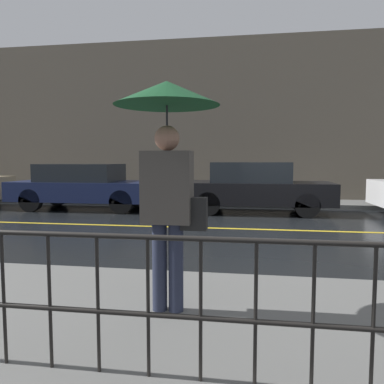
% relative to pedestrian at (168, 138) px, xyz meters
% --- Properties ---
extents(ground_plane, '(80.00, 80.00, 0.00)m').
position_rel_pedestrian_xyz_m(ground_plane, '(1.48, 5.18, -1.76)').
color(ground_plane, black).
extents(sidewalk_near, '(28.00, 2.59, 0.15)m').
position_rel_pedestrian_xyz_m(sidewalk_near, '(1.48, -0.04, -1.69)').
color(sidewalk_near, '#60605E').
rests_on(sidewalk_near, ground_plane).
extents(sidewalk_far, '(28.00, 1.80, 0.15)m').
position_rel_pedestrian_xyz_m(sidewalk_far, '(1.48, 10.01, -1.69)').
color(sidewalk_far, '#60605E').
rests_on(sidewalk_far, ground_plane).
extents(lane_marking, '(25.20, 0.12, 0.01)m').
position_rel_pedestrian_xyz_m(lane_marking, '(1.48, 5.18, -1.76)').
color(lane_marking, gold).
rests_on(lane_marking, ground_plane).
extents(building_storefront, '(28.00, 0.30, 6.16)m').
position_rel_pedestrian_xyz_m(building_storefront, '(1.48, 11.06, 1.32)').
color(building_storefront, '#706656').
rests_on(building_storefront, ground_plane).
extents(railing_foreground, '(12.00, 0.04, 0.94)m').
position_rel_pedestrian_xyz_m(railing_foreground, '(1.48, -1.08, -1.03)').
color(railing_foreground, black).
rests_on(railing_foreground, sidewalk_near).
extents(pedestrian, '(0.97, 0.97, 2.13)m').
position_rel_pedestrian_xyz_m(pedestrian, '(0.00, 0.00, 0.00)').
color(pedestrian, '#23283D').
rests_on(pedestrian, sidewalk_near).
extents(car_navy, '(4.67, 1.85, 1.46)m').
position_rel_pedestrian_xyz_m(car_navy, '(-4.51, 7.93, -1.01)').
color(car_navy, '#19234C').
rests_on(car_navy, ground_plane).
extents(car_black, '(4.38, 1.78, 1.52)m').
position_rel_pedestrian_xyz_m(car_black, '(0.87, 7.93, -0.99)').
color(car_black, black).
rests_on(car_black, ground_plane).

